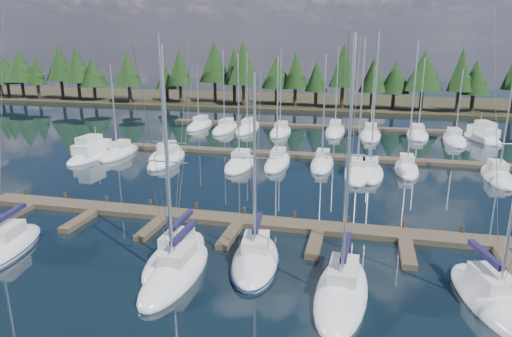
% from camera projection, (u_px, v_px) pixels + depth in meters
% --- Properties ---
extents(ground, '(260.00, 260.00, 0.00)m').
position_uv_depth(ground, '(272.00, 179.00, 46.27)').
color(ground, black).
rests_on(ground, ground).
extents(far_shore, '(220.00, 30.00, 0.60)m').
position_uv_depth(far_shore, '(325.00, 103.00, 102.43)').
color(far_shore, '#302C1A').
rests_on(far_shore, ground).
extents(main_dock, '(44.00, 6.13, 0.90)m').
position_uv_depth(main_dock, '(239.00, 223.00, 34.36)').
color(main_dock, '#4C4030').
rests_on(main_dock, ground).
extents(back_docks, '(50.00, 21.80, 0.40)m').
position_uv_depth(back_docks, '(299.00, 139.00, 64.57)').
color(back_docks, '#4C4030').
rests_on(back_docks, ground).
extents(front_sailboat_1, '(4.43, 8.45, 16.12)m').
position_uv_depth(front_sailboat_1, '(4.00, 247.00, 30.12)').
color(front_sailboat_1, silver).
rests_on(front_sailboat_1, ground).
extents(front_sailboat_2, '(2.82, 7.59, 14.07)m').
position_uv_depth(front_sailboat_2, '(176.00, 256.00, 28.99)').
color(front_sailboat_2, silver).
rests_on(front_sailboat_2, ground).
extents(front_sailboat_3, '(2.78, 8.23, 13.00)m').
position_uv_depth(front_sailboat_3, '(176.00, 272.00, 26.90)').
color(front_sailboat_3, silver).
rests_on(front_sailboat_3, ground).
extents(front_sailboat_4, '(3.93, 7.92, 12.63)m').
position_uv_depth(front_sailboat_4, '(255.00, 260.00, 28.46)').
color(front_sailboat_4, silver).
rests_on(front_sailboat_4, ground).
extents(front_sailboat_5, '(3.14, 8.84, 14.63)m').
position_uv_depth(front_sailboat_5, '(342.00, 291.00, 24.88)').
color(front_sailboat_5, silver).
rests_on(front_sailboat_5, ground).
extents(front_sailboat_6, '(4.76, 8.48, 15.98)m').
position_uv_depth(front_sailboat_6, '(493.00, 299.00, 24.05)').
color(front_sailboat_6, silver).
rests_on(front_sailboat_6, ground).
extents(back_sailboat_rows, '(45.16, 33.17, 15.24)m').
position_uv_depth(back_sailboat_rows, '(300.00, 145.00, 60.42)').
color(back_sailboat_rows, silver).
rests_on(back_sailboat_rows, ground).
extents(motor_yacht_left, '(3.48, 9.07, 4.45)m').
position_uv_depth(motor_yacht_left, '(93.00, 153.00, 54.75)').
color(motor_yacht_left, silver).
rests_on(motor_yacht_left, ground).
extents(motor_yacht_right, '(5.36, 9.45, 4.49)m').
position_uv_depth(motor_yacht_right, '(482.00, 137.00, 64.54)').
color(motor_yacht_right, silver).
rests_on(motor_yacht_right, ground).
extents(tree_line, '(185.67, 11.97, 13.11)m').
position_uv_depth(tree_line, '(319.00, 73.00, 91.50)').
color(tree_line, black).
rests_on(tree_line, far_shore).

